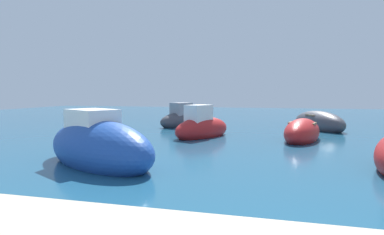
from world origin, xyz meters
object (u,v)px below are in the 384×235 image
Objects in this scene: moored_boat_4 at (202,128)px; moored_boat_8 at (99,147)px; moored_boat_1 at (302,132)px; moored_boat_3 at (319,123)px; moored_boat_7 at (184,120)px.

moored_boat_4 is 0.77× the size of moored_boat_8.
moored_boat_1 is 4.90m from moored_boat_3.
moored_boat_8 is at bearing 151.18° from moored_boat_1.
moored_boat_8 reaches higher than moored_boat_7.
moored_boat_4 reaches higher than moored_boat_1.
moored_boat_4 reaches higher than moored_boat_3.
moored_boat_1 is 0.80× the size of moored_boat_8.
moored_boat_7 is at bearing 121.66° from moored_boat_8.
moored_boat_3 is 1.18× the size of moored_boat_7.
moored_boat_8 is at bearing -143.95° from moored_boat_7.
moored_boat_8 is (0.52, -11.14, 0.10)m from moored_boat_7.
moored_boat_3 is 7.56m from moored_boat_4.
moored_boat_8 is (-6.21, -6.69, 0.18)m from moored_boat_1.
moored_boat_7 is 11.15m from moored_boat_8.
moored_boat_1 is at bearing 138.46° from moored_boat_3.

